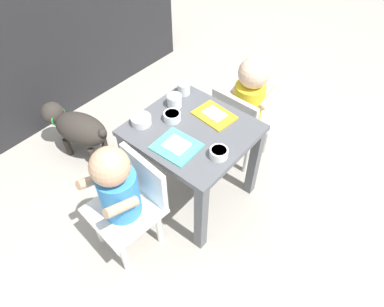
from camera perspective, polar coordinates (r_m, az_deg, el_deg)
ground_plane at (r=1.85m, az=0.00°, el=-6.43°), size 7.00×7.00×0.00m
kitchen_cabinet_back at (r=2.36m, az=-24.70°, el=16.55°), size 2.02×0.36×0.87m
dining_table at (r=1.57m, az=0.00°, el=1.69°), size 0.48×0.51×0.47m
seated_child_left at (r=1.39m, az=-11.94°, el=-5.95°), size 0.30×0.30×0.63m
seated_child_right at (r=1.78m, az=9.37°, el=8.79°), size 0.29×0.29×0.63m
dog at (r=2.02m, az=-18.94°, el=4.27°), size 0.26×0.44×0.30m
food_tray_left at (r=1.41m, az=-2.63°, el=1.25°), size 0.17×0.18×0.02m
food_tray_right at (r=1.56m, az=3.80°, el=6.49°), size 0.15×0.19×0.02m
water_cup_left at (r=1.61m, az=-2.96°, el=8.77°), size 0.07×0.07×0.06m
water_cup_right at (r=1.68m, az=-1.38°, el=10.82°), size 0.06×0.06×0.06m
cereal_bowl_left_side at (r=1.53m, az=-8.57°, el=5.61°), size 0.09×0.09×0.04m
veggie_bowl_far at (r=1.53m, az=-3.36°, el=6.29°), size 0.08×0.08×0.04m
cereal_bowl_right_side at (r=1.37m, az=4.54°, el=0.12°), size 0.08×0.08×0.04m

